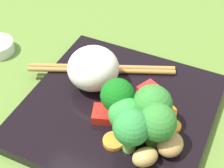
{
  "coord_description": "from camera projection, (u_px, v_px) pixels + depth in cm",
  "views": [
    {
      "loc": [
        -30.24,
        -15.21,
        38.07
      ],
      "look_at": [
        1.74,
        1.88,
        3.69
      ],
      "focal_mm": 56.75,
      "sensor_mm": 36.0,
      "label": 1
    }
  ],
  "objects": [
    {
      "name": "chicken_piece_1",
      "position": [
        170.0,
        144.0,
        0.43
      ],
      "size": [
        3.98,
        3.63,
        2.6
      ],
      "primitive_type": "ellipsoid",
      "rotation": [
        0.0,
        0.0,
        6.19
      ],
      "color": "tan",
      "rests_on": "square_plate"
    },
    {
      "name": "carrot_slice_4",
      "position": [
        139.0,
        114.0,
        0.48
      ],
      "size": [
        3.11,
        3.11,
        0.5
      ],
      "primitive_type": "cylinder",
      "rotation": [
        0.0,
        0.0,
        4.03
      ],
      "color": "orange",
      "rests_on": "square_plate"
    },
    {
      "name": "carrot_slice_5",
      "position": [
        171.0,
        128.0,
        0.46
      ],
      "size": [
        3.33,
        3.33,
        0.46
      ],
      "primitive_type": "cylinder",
      "rotation": [
        0.0,
        0.0,
        0.97
      ],
      "color": "orange",
      "rests_on": "square_plate"
    },
    {
      "name": "broccoli_floret_1",
      "position": [
        152.0,
        105.0,
        0.45
      ],
      "size": [
        5.17,
        5.17,
        6.49
      ],
      "color": "#72B147",
      "rests_on": "square_plate"
    },
    {
      "name": "broccoli_floret_2",
      "position": [
        125.0,
        115.0,
        0.44
      ],
      "size": [
        4.38,
        4.38,
        5.57
      ],
      "color": "#6EAF43",
      "rests_on": "square_plate"
    },
    {
      "name": "pepper_chunk_1",
      "position": [
        150.0,
        94.0,
        0.5
      ],
      "size": [
        3.66,
        3.8,
        2.22
      ],
      "primitive_type": "cube",
      "rotation": [
        0.0,
        0.0,
        2.74
      ],
      "color": "red",
      "rests_on": "square_plate"
    },
    {
      "name": "square_plate",
      "position": [
        118.0,
        110.0,
        0.5
      ],
      "size": [
        26.99,
        26.99,
        1.69
      ],
      "primitive_type": "cube",
      "rotation": [
        0.0,
        0.0,
        0.06
      ],
      "color": "black",
      "rests_on": "ground_plane"
    },
    {
      "name": "rice_mound",
      "position": [
        93.0,
        68.0,
        0.51
      ],
      "size": [
        10.43,
        10.44,
        6.24
      ],
      "primitive_type": "ellipsoid",
      "rotation": [
        0.0,
        0.0,
        5.41
      ],
      "color": "white",
      "rests_on": "square_plate"
    },
    {
      "name": "broccoli_floret_0",
      "position": [
        157.0,
        124.0,
        0.42
      ],
      "size": [
        4.64,
        4.64,
        6.72
      ],
      "color": "#5EA239",
      "rests_on": "square_plate"
    },
    {
      "name": "carrot_slice_1",
      "position": [
        167.0,
        113.0,
        0.48
      ],
      "size": [
        2.96,
        2.96,
        0.59
      ],
      "primitive_type": "cylinder",
      "rotation": [
        0.0,
        0.0,
        6.24
      ],
      "color": "orange",
      "rests_on": "square_plate"
    },
    {
      "name": "carrot_slice_3",
      "position": [
        141.0,
        132.0,
        0.46
      ],
      "size": [
        3.41,
        3.41,
        0.52
      ],
      "primitive_type": "cylinder",
      "rotation": [
        0.0,
        0.0,
        1.14
      ],
      "color": "orange",
      "rests_on": "square_plate"
    },
    {
      "name": "broccoli_floret_3",
      "position": [
        131.0,
        128.0,
        0.42
      ],
      "size": [
        4.54,
        4.54,
        6.42
      ],
      "color": "#75B94E",
      "rests_on": "square_plate"
    },
    {
      "name": "pepper_chunk_2",
      "position": [
        120.0,
        97.0,
        0.49
      ],
      "size": [
        1.86,
        2.33,
        2.34
      ],
      "primitive_type": "cube",
      "rotation": [
        0.0,
        0.0,
        4.92
      ],
      "color": "red",
      "rests_on": "square_plate"
    },
    {
      "name": "carrot_slice_2",
      "position": [
        114.0,
        141.0,
        0.45
      ],
      "size": [
        3.93,
        3.93,
        0.61
      ],
      "primitive_type": "cylinder",
      "rotation": [
        0.0,
        0.0,
        2.45
      ],
      "color": "orange",
      "rests_on": "square_plate"
    },
    {
      "name": "carrot_slice_0",
      "position": [
        136.0,
        102.0,
        0.5
      ],
      "size": [
        2.78,
        2.78,
        0.64
      ],
      "primitive_type": "cylinder",
      "rotation": [
        0.0,
        0.0,
        6.15
      ],
      "color": "orange",
      "rests_on": "square_plate"
    },
    {
      "name": "pepper_chunk_0",
      "position": [
        104.0,
        114.0,
        0.48
      ],
      "size": [
        3.8,
        3.84,
        1.32
      ],
      "primitive_type": "cube",
      "rotation": [
        0.0,
        0.0,
        1.95
      ],
      "color": "red",
      "rests_on": "square_plate"
    },
    {
      "name": "broccoli_floret_4",
      "position": [
        118.0,
        96.0,
        0.45
      ],
      "size": [
        4.48,
        4.48,
        6.49
      ],
      "color": "#7FB151",
      "rests_on": "square_plate"
    },
    {
      "name": "chopstick_pair",
      "position": [
        102.0,
        69.0,
        0.55
      ],
      "size": [
        11.45,
        21.12,
        0.76
      ],
      "rotation": [
        0.0,
        0.0,
        2.03
      ],
      "color": "#A57537",
      "rests_on": "square_plate"
    },
    {
      "name": "chicken_piece_3",
      "position": [
        145.0,
        157.0,
        0.42
      ],
      "size": [
        3.97,
        3.87,
        2.41
      ],
      "primitive_type": "ellipsoid",
      "rotation": [
        0.0,
        0.0,
        5.58
      ],
      "color": "tan",
      "rests_on": "square_plate"
    },
    {
      "name": "ground_plane",
      "position": [
        118.0,
        119.0,
        0.51
      ],
      "size": [
        110.0,
        110.0,
        2.0
      ],
      "primitive_type": "cube",
      "color": "#5A7C30"
    }
  ]
}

